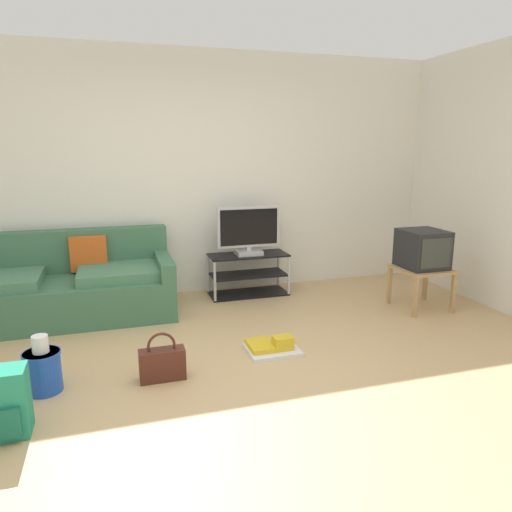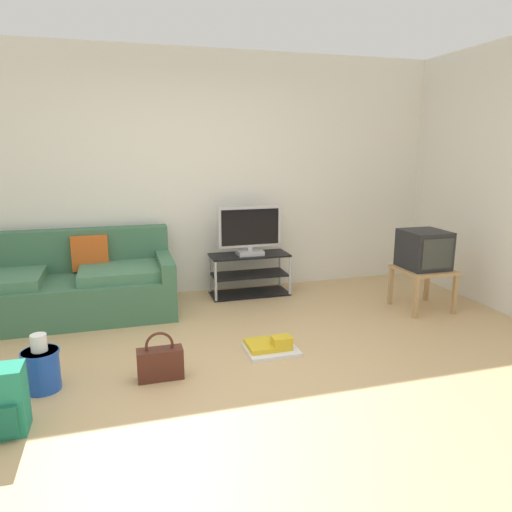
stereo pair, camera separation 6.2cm
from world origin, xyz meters
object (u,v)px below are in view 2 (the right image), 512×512
at_px(backpack, 0,402).
at_px(handbag, 160,362).
at_px(tv_stand, 249,274).
at_px(couch, 64,286).
at_px(floor_tray, 271,347).
at_px(cleaning_bucket, 41,367).
at_px(flat_tv, 250,231).
at_px(side_table, 423,275).
at_px(crt_tv, 424,249).

relative_size(backpack, handbag, 1.14).
xyz_separation_m(tv_stand, backpack, (-2.13, -2.22, -0.03)).
height_order(couch, floor_tray, couch).
xyz_separation_m(handbag, cleaning_bucket, (-0.81, 0.07, 0.04)).
relative_size(tv_stand, handbag, 2.44).
xyz_separation_m(flat_tv, side_table, (1.60, -0.96, -0.37)).
relative_size(tv_stand, crt_tv, 2.01).
xyz_separation_m(handbag, floor_tray, (0.92, 0.22, -0.09)).
bearing_deg(handbag, tv_stand, 56.79).
distance_m(side_table, floor_tray, 1.96).
relative_size(tv_stand, floor_tray, 2.10).
height_order(side_table, handbag, side_table).
height_order(crt_tv, backpack, crt_tv).
height_order(backpack, floor_tray, backpack).
height_order(side_table, crt_tv, crt_tv).
distance_m(flat_tv, backpack, 3.11).
relative_size(couch, side_table, 4.15).
bearing_deg(flat_tv, floor_tray, -99.25).
bearing_deg(floor_tray, handbag, -166.50).
height_order(side_table, cleaning_bucket, side_table).
relative_size(handbag, floor_tray, 0.86).
relative_size(couch, floor_tray, 5.03).
bearing_deg(tv_stand, flat_tv, -90.00).
bearing_deg(floor_tray, side_table, 17.53).
bearing_deg(tv_stand, handbag, -123.21).
bearing_deg(cleaning_bucket, handbag, -4.83).
bearing_deg(flat_tv, couch, -175.93).
bearing_deg(crt_tv, flat_tv, 149.30).
relative_size(flat_tv, floor_tray, 1.69).
height_order(tv_stand, side_table, tv_stand).
height_order(crt_tv, handbag, crt_tv).
bearing_deg(handbag, backpack, -156.16).
xyz_separation_m(cleaning_bucket, floor_tray, (1.73, 0.15, -0.13)).
xyz_separation_m(couch, handbag, (0.79, -1.63, -0.18)).
relative_size(backpack, floor_tray, 0.98).
bearing_deg(crt_tv, backpack, -161.53).
height_order(tv_stand, cleaning_bucket, tv_stand).
distance_m(couch, cleaning_bucket, 1.57).
xyz_separation_m(side_table, backpack, (-3.73, -1.23, -0.17)).
bearing_deg(flat_tv, tv_stand, 90.00).
bearing_deg(crt_tv, handbag, -163.49).
bearing_deg(couch, tv_stand, 4.72).
height_order(couch, handbag, couch).
height_order(side_table, floor_tray, side_table).
bearing_deg(side_table, handbag, -163.80).
distance_m(crt_tv, handbag, 2.93).
bearing_deg(tv_stand, floor_tray, -99.12).
bearing_deg(cleaning_bucket, tv_stand, 41.05).
xyz_separation_m(tv_stand, handbag, (-1.17, -1.79, -0.11)).
relative_size(crt_tv, cleaning_bucket, 1.08).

